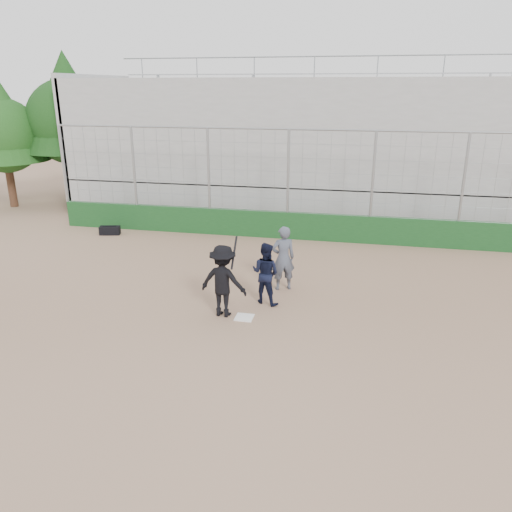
% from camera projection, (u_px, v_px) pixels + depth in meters
% --- Properties ---
extents(ground, '(90.00, 90.00, 0.00)m').
position_uv_depth(ground, '(244.00, 318.00, 12.32)').
color(ground, brown).
rests_on(ground, ground).
extents(home_plate, '(0.44, 0.44, 0.02)m').
position_uv_depth(home_plate, '(244.00, 317.00, 12.32)').
color(home_plate, white).
rests_on(home_plate, ground).
extents(backstop, '(18.10, 0.25, 4.04)m').
position_uv_depth(backstop, '(287.00, 213.00, 18.49)').
color(backstop, '#133B17').
rests_on(backstop, ground).
extents(bleachers, '(20.25, 6.70, 6.98)m').
position_uv_depth(bleachers, '(305.00, 145.00, 22.44)').
color(bleachers, gray).
rests_on(bleachers, ground).
extents(tree_left, '(4.48, 4.48, 7.00)m').
position_uv_depth(tree_left, '(68.00, 110.00, 23.26)').
color(tree_left, '#372214').
rests_on(tree_left, ground).
extents(tree_right, '(3.84, 3.84, 6.00)m').
position_uv_depth(tree_right, '(2.00, 125.00, 22.56)').
color(tree_right, '#382014').
rests_on(tree_right, ground).
extents(batter_at_plate, '(1.25, 0.84, 1.96)m').
position_uv_depth(batter_at_plate, '(223.00, 281.00, 12.20)').
color(batter_at_plate, black).
rests_on(batter_at_plate, ground).
extents(catcher_crouched, '(0.99, 0.89, 1.13)m').
position_uv_depth(catcher_crouched, '(265.00, 283.00, 12.99)').
color(catcher_crouched, black).
rests_on(catcher_crouched, ground).
extents(umpire, '(0.79, 0.67, 1.65)m').
position_uv_depth(umpire, '(283.00, 261.00, 13.82)').
color(umpire, '#464B59').
rests_on(umpire, ground).
extents(equipment_bag, '(0.82, 0.49, 0.36)m').
position_uv_depth(equipment_bag, '(110.00, 230.00, 19.21)').
color(equipment_bag, black).
rests_on(equipment_bag, ground).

